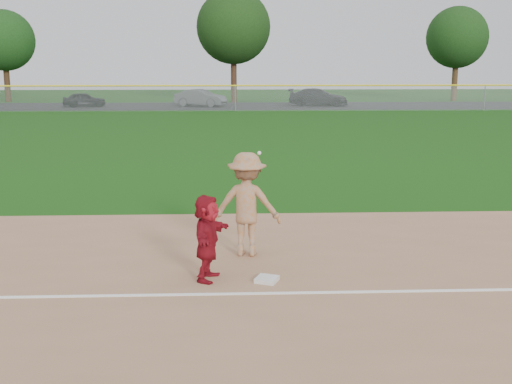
{
  "coord_description": "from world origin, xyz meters",
  "views": [
    {
      "loc": [
        -0.53,
        -11.02,
        3.85
      ],
      "look_at": [
        0.0,
        1.5,
        1.3
      ],
      "focal_mm": 45.0,
      "sensor_mm": 36.0,
      "label": 1
    }
  ],
  "objects_px": {
    "first_base": "(267,279)",
    "base_runner": "(207,238)",
    "car_right": "(318,97)",
    "car_left": "(84,99)",
    "car_mid": "(201,98)"
  },
  "relations": [
    {
      "from": "first_base",
      "to": "car_mid",
      "type": "distance_m",
      "value": 45.71
    },
    {
      "from": "base_runner",
      "to": "car_mid",
      "type": "xyz_separation_m",
      "value": [
        -2.03,
        45.43,
        -0.04
      ]
    },
    {
      "from": "car_right",
      "to": "car_left",
      "type": "bearing_deg",
      "value": 101.3
    },
    {
      "from": "car_left",
      "to": "car_mid",
      "type": "xyz_separation_m",
      "value": [
        10.06,
        -0.07,
        0.12
      ]
    },
    {
      "from": "first_base",
      "to": "car_left",
      "type": "bearing_deg",
      "value": 106.06
    },
    {
      "from": "first_base",
      "to": "base_runner",
      "type": "height_order",
      "value": "base_runner"
    },
    {
      "from": "first_base",
      "to": "base_runner",
      "type": "relative_size",
      "value": 0.23
    },
    {
      "from": "first_base",
      "to": "base_runner",
      "type": "distance_m",
      "value": 1.29
    },
    {
      "from": "car_mid",
      "to": "car_right",
      "type": "relative_size",
      "value": 0.86
    },
    {
      "from": "base_runner",
      "to": "car_right",
      "type": "distance_m",
      "value": 46.55
    },
    {
      "from": "first_base",
      "to": "car_mid",
      "type": "xyz_separation_m",
      "value": [
        -3.08,
        45.6,
        0.69
      ]
    },
    {
      "from": "car_mid",
      "to": "base_runner",
      "type": "bearing_deg",
      "value": -154.89
    },
    {
      "from": "base_runner",
      "to": "car_mid",
      "type": "bearing_deg",
      "value": 16.8
    },
    {
      "from": "first_base",
      "to": "car_right",
      "type": "xyz_separation_m",
      "value": [
        7.26,
        45.98,
        0.71
      ]
    },
    {
      "from": "first_base",
      "to": "car_right",
      "type": "distance_m",
      "value": 46.55
    }
  ]
}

